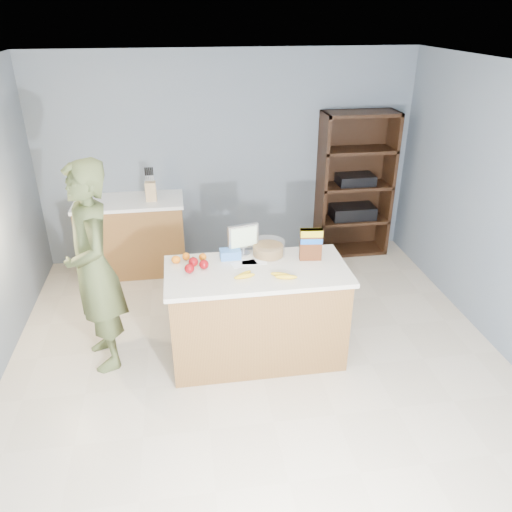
{
  "coord_description": "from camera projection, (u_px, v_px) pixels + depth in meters",
  "views": [
    {
      "loc": [
        -0.58,
        -3.39,
        2.89
      ],
      "look_at": [
        0.0,
        0.35,
        1.0
      ],
      "focal_mm": 35.0,
      "sensor_mm": 36.0,
      "label": 1
    }
  ],
  "objects": [
    {
      "name": "person",
      "position": [
        94.0,
        269.0,
        4.17
      ],
      "size": [
        0.65,
        0.79,
        1.86
      ],
      "primitive_type": "imported",
      "rotation": [
        0.0,
        0.0,
        -1.23
      ],
      "color": "#4A542E",
      "rests_on": "ground"
    },
    {
      "name": "bananas",
      "position": [
        264.0,
        276.0,
        4.09
      ],
      "size": [
        0.52,
        0.2,
        0.04
      ],
      "color": "yellow",
      "rests_on": "counter_peninsula"
    },
    {
      "name": "floor",
      "position": [
        262.0,
        376.0,
        4.37
      ],
      "size": [
        4.5,
        5.0,
        0.02
      ],
      "primitive_type": "cube",
      "color": "beige",
      "rests_on": "ground"
    },
    {
      "name": "tv",
      "position": [
        243.0,
        238.0,
        4.42
      ],
      "size": [
        0.28,
        0.12,
        0.28
      ],
      "color": "silver",
      "rests_on": "counter_peninsula"
    },
    {
      "name": "apples",
      "position": [
        196.0,
        265.0,
        4.21
      ],
      "size": [
        0.21,
        0.2,
        0.08
      ],
      "color": "maroon",
      "rests_on": "counter_peninsula"
    },
    {
      "name": "blue_carton",
      "position": [
        230.0,
        254.0,
        4.4
      ],
      "size": [
        0.18,
        0.13,
        0.08
      ],
      "primitive_type": "cube",
      "rotation": [
        0.0,
        0.0,
        0.03
      ],
      "color": "blue",
      "rests_on": "counter_peninsula"
    },
    {
      "name": "salad_bowl",
      "position": [
        268.0,
        249.0,
        4.45
      ],
      "size": [
        0.3,
        0.3,
        0.13
      ],
      "color": "#267219",
      "rests_on": "counter_peninsula"
    },
    {
      "name": "envelopes",
      "position": [
        249.0,
        263.0,
        4.33
      ],
      "size": [
        0.33,
        0.17,
        0.0
      ],
      "color": "white",
      "rests_on": "counter_peninsula"
    },
    {
      "name": "shelving_unit",
      "position": [
        353.0,
        187.0,
        6.27
      ],
      "size": [
        0.9,
        0.4,
        1.8
      ],
      "color": "black",
      "rests_on": "ground"
    },
    {
      "name": "cereal_box",
      "position": [
        311.0,
        242.0,
        4.32
      ],
      "size": [
        0.2,
        0.09,
        0.29
      ],
      "color": "#592B14",
      "rests_on": "counter_peninsula"
    },
    {
      "name": "back_cabinet",
      "position": [
        133.0,
        235.0,
        5.95
      ],
      "size": [
        1.24,
        0.62,
        0.9
      ],
      "color": "brown",
      "rests_on": "ground"
    },
    {
      "name": "knife_block",
      "position": [
        151.0,
        191.0,
        5.68
      ],
      "size": [
        0.12,
        0.1,
        0.31
      ],
      "color": "tan",
      "rests_on": "back_cabinet"
    },
    {
      "name": "oranges",
      "position": [
        188.0,
        259.0,
        4.32
      ],
      "size": [
        0.31,
        0.19,
        0.07
      ],
      "color": "#E55E0E",
      "rests_on": "counter_peninsula"
    },
    {
      "name": "walls",
      "position": [
        263.0,
        197.0,
        3.63
      ],
      "size": [
        4.52,
        5.02,
        2.51
      ],
      "color": "slate",
      "rests_on": "ground"
    },
    {
      "name": "counter_peninsula",
      "position": [
        257.0,
        317.0,
        4.45
      ],
      "size": [
        1.56,
        0.76,
        0.9
      ],
      "color": "brown",
      "rests_on": "ground"
    }
  ]
}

